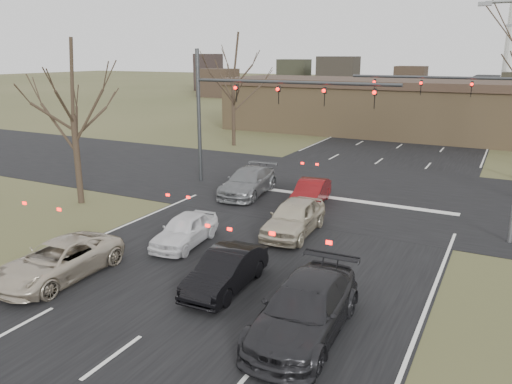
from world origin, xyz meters
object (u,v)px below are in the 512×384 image
(mast_arm_near, at_px, (246,101))
(car_white_sedan, at_px, (185,230))
(car_charcoal_sedan, at_px, (305,309))
(car_red_ahead, at_px, (311,192))
(building, at_px, (438,109))
(car_black_hatch, at_px, (226,270))
(mast_arm_far, at_px, (476,97))
(car_grey_ahead, at_px, (248,182))
(car_silver_suv, at_px, (59,261))
(car_silver_ahead, at_px, (294,217))

(mast_arm_near, height_order, car_white_sedan, mast_arm_near)
(car_charcoal_sedan, relative_size, car_red_ahead, 1.35)
(building, distance_m, car_black_hatch, 37.26)
(mast_arm_far, bearing_deg, car_grey_ahead, -132.60)
(mast_arm_near, bearing_deg, car_white_sedan, -76.76)
(car_silver_suv, relative_size, car_white_sedan, 1.26)
(car_silver_ahead, bearing_deg, car_grey_ahead, 132.55)
(mast_arm_near, xyz_separation_m, car_silver_suv, (0.18, -14.19, -4.41))
(car_black_hatch, xyz_separation_m, car_charcoal_sedan, (3.42, -1.42, 0.11))
(car_silver_suv, distance_m, car_red_ahead, 13.37)
(car_grey_ahead, distance_m, car_red_ahead, 3.84)
(mast_arm_far, bearing_deg, car_silver_ahead, -109.34)
(car_grey_ahead, bearing_deg, mast_arm_near, 115.83)
(mast_arm_near, height_order, car_grey_ahead, mast_arm_near)
(car_white_sedan, distance_m, car_silver_ahead, 4.80)
(car_silver_suv, xyz_separation_m, car_red_ahead, (4.55, 12.57, -0.02))
(mast_arm_far, height_order, car_grey_ahead, mast_arm_far)
(car_charcoal_sedan, height_order, car_silver_ahead, same)
(mast_arm_near, relative_size, mast_arm_far, 1.09)
(mast_arm_near, distance_m, car_grey_ahead, 4.65)
(mast_arm_far, xyz_separation_m, car_silver_ahead, (-5.68, -16.19, -4.25))
(car_silver_suv, relative_size, car_grey_ahead, 0.94)
(car_red_ahead, distance_m, car_silver_ahead, 4.69)
(mast_arm_far, bearing_deg, mast_arm_near, -138.78)
(building, distance_m, mast_arm_far, 15.75)
(car_black_hatch, xyz_separation_m, car_grey_ahead, (-4.92, 10.74, 0.08))
(mast_arm_near, bearing_deg, car_silver_ahead, -47.21)
(car_white_sedan, distance_m, car_charcoal_sedan, 8.12)
(mast_arm_far, bearing_deg, car_white_sedan, -115.25)
(mast_arm_near, relative_size, car_white_sedan, 3.18)
(car_charcoal_sedan, xyz_separation_m, car_grey_ahead, (-8.34, 12.16, -0.03))
(building, height_order, mast_arm_far, mast_arm_far)
(car_red_ahead, bearing_deg, car_charcoal_sedan, -76.58)
(building, relative_size, car_charcoal_sedan, 7.99)
(car_red_ahead, xyz_separation_m, car_silver_ahead, (1.00, -4.58, 0.12))
(building, relative_size, car_silver_ahead, 9.38)
(car_black_hatch, bearing_deg, mast_arm_near, 112.87)
(car_black_hatch, distance_m, car_silver_ahead, 5.99)
(mast_arm_far, bearing_deg, building, 105.58)
(mast_arm_far, height_order, car_red_ahead, mast_arm_far)
(car_silver_suv, height_order, car_grey_ahead, car_grey_ahead)
(mast_arm_far, xyz_separation_m, car_red_ahead, (-6.68, -11.61, -4.37))
(mast_arm_near, height_order, mast_arm_far, same)
(car_grey_ahead, bearing_deg, car_silver_ahead, -50.37)
(mast_arm_near, distance_m, car_black_hatch, 14.20)
(building, distance_m, car_white_sedan, 34.89)
(car_black_hatch, xyz_separation_m, car_red_ahead, (-1.08, 10.57, -0.02))
(building, distance_m, car_charcoal_sedan, 38.69)
(car_silver_suv, bearing_deg, car_charcoal_sedan, 2.60)
(mast_arm_near, relative_size, car_black_hatch, 3.02)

